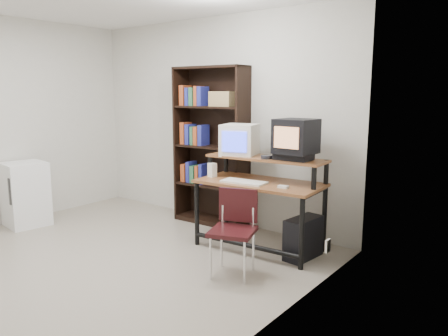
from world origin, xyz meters
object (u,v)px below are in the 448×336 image
Objects in this scene: school_chair at (235,223)px; mini_fridge at (25,194)px; crt_tv at (296,136)px; bookshelf at (212,145)px; pc_tower at (303,238)px; crt_monitor at (240,140)px; computer_desk at (261,184)px.

mini_fridge is (-2.97, -0.41, -0.08)m from school_chair.
crt_tv is 0.20× the size of bookshelf.
crt_tv is at bearing 154.11° from pc_tower.
school_chair is 0.39× the size of bookshelf.
crt_monitor is at bearing 103.61° from school_chair.
bookshelf is 2.46× the size of mini_fridge.
crt_tv is 1.04m from pc_tower.
crt_monitor is at bearing 160.65° from computer_desk.
school_chair is 3.00m from mini_fridge.
school_chair is (0.53, -0.81, -0.67)m from crt_monitor.
crt_monitor is at bearing -179.40° from pc_tower.
crt_monitor is 0.69m from crt_tv.
computer_desk is 3.03m from mini_fridge.
crt_tv reaches higher than mini_fridge.
crt_monitor is 1.17× the size of crt_tv.
crt_tv is 0.49× the size of mini_fridge.
computer_desk reaches higher than mini_fridge.
bookshelf is at bearing 170.17° from crt_tv.
computer_desk reaches higher than school_chair.
pc_tower is 1.77m from bookshelf.
pc_tower is 0.84m from school_chair.
bookshelf is at bearing 116.83° from school_chair.
crt_monitor reaches higher than pc_tower.
crt_tv reaches higher than computer_desk.
school_chair is at bearing -108.85° from pc_tower.
school_chair is (-0.16, -0.83, -0.75)m from crt_tv.
crt_monitor is (-0.35, 0.10, 0.44)m from computer_desk.
computer_desk is at bearing -25.25° from bookshelf.
pc_tower is at bearing -22.70° from crt_monitor.
pc_tower is at bearing 27.04° from mini_fridge.
crt_monitor is 0.23× the size of bookshelf.
mini_fridge is (-3.13, -1.24, -0.82)m from crt_tv.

